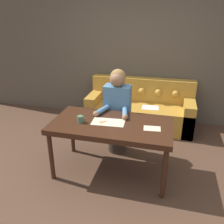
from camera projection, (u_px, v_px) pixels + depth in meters
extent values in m
plane|color=#4C3323|center=(111.00, 174.00, 3.29)|extent=(16.00, 16.00, 0.00)
cube|color=brown|center=(137.00, 55.00, 4.56)|extent=(8.00, 0.06, 2.60)
cube|color=#381E11|center=(112.00, 125.00, 3.07)|extent=(1.56, 0.81, 0.07)
cylinder|color=#381E11|center=(51.00, 157.00, 3.07)|extent=(0.06, 0.06, 0.68)
cylinder|color=#381E11|center=(164.00, 174.00, 2.75)|extent=(0.06, 0.06, 0.68)
cylinder|color=#381E11|center=(72.00, 132.00, 3.69)|extent=(0.06, 0.06, 0.68)
cylinder|color=#381E11|center=(167.00, 144.00, 3.36)|extent=(0.06, 0.06, 0.68)
cube|color=#B7842D|center=(139.00, 115.00, 4.57)|extent=(1.97, 0.77, 0.44)
cube|color=#B7842D|center=(143.00, 89.00, 4.63)|extent=(1.97, 0.22, 0.45)
cube|color=#B7842D|center=(96.00, 107.00, 4.74)|extent=(0.20, 0.77, 0.60)
cube|color=#B7842D|center=(188.00, 116.00, 4.34)|extent=(0.20, 0.77, 0.60)
sphere|color=#B7842D|center=(110.00, 89.00, 4.66)|extent=(0.13, 0.13, 0.13)
sphere|color=#B7842D|center=(125.00, 90.00, 4.59)|extent=(0.13, 0.13, 0.13)
sphere|color=#B7842D|center=(142.00, 91.00, 4.52)|extent=(0.13, 0.13, 0.13)
sphere|color=#B7842D|center=(158.00, 92.00, 4.45)|extent=(0.13, 0.13, 0.13)
sphere|color=#B7842D|center=(176.00, 94.00, 4.38)|extent=(0.13, 0.13, 0.13)
cube|color=white|center=(150.00, 108.00, 4.35)|extent=(0.31, 0.24, 0.00)
cylinder|color=#33281E|center=(117.00, 137.00, 3.76)|extent=(0.28, 0.28, 0.47)
cube|color=teal|center=(117.00, 105.00, 3.55)|extent=(0.39, 0.22, 0.61)
sphere|color=#896042|center=(117.00, 79.00, 3.37)|extent=(0.22, 0.22, 0.22)
sphere|color=olive|center=(118.00, 77.00, 3.38)|extent=(0.23, 0.23, 0.23)
cylinder|color=teal|center=(102.00, 110.00, 3.35)|extent=(0.16, 0.31, 0.07)
sphere|color=#896042|center=(96.00, 114.00, 3.23)|extent=(0.08, 0.08, 0.08)
cylinder|color=teal|center=(125.00, 113.00, 3.27)|extent=(0.13, 0.31, 0.07)
sphere|color=#896042|center=(125.00, 117.00, 3.13)|extent=(0.08, 0.08, 0.08)
cube|color=beige|center=(108.00, 122.00, 3.07)|extent=(0.44, 0.26, 0.00)
cube|color=beige|center=(152.00, 129.00, 2.91)|extent=(0.22, 0.16, 0.00)
cube|color=silver|center=(110.00, 120.00, 3.13)|extent=(0.08, 0.11, 0.00)
cube|color=#D1511E|center=(104.00, 122.00, 3.07)|extent=(0.06, 0.07, 0.00)
torus|color=#D1511E|center=(102.00, 123.00, 3.05)|extent=(0.04, 0.04, 0.01)
cube|color=silver|center=(111.00, 121.00, 3.11)|extent=(0.11, 0.08, 0.00)
cube|color=#D1511E|center=(104.00, 122.00, 3.08)|extent=(0.07, 0.05, 0.00)
torus|color=#D1511E|center=(101.00, 122.00, 3.07)|extent=(0.04, 0.04, 0.01)
cylinder|color=silver|center=(106.00, 121.00, 3.09)|extent=(0.01, 0.01, 0.01)
cylinder|color=#47704C|center=(80.00, 119.00, 3.05)|extent=(0.08, 0.08, 0.09)
torus|color=#47704C|center=(84.00, 119.00, 3.04)|extent=(0.05, 0.01, 0.05)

